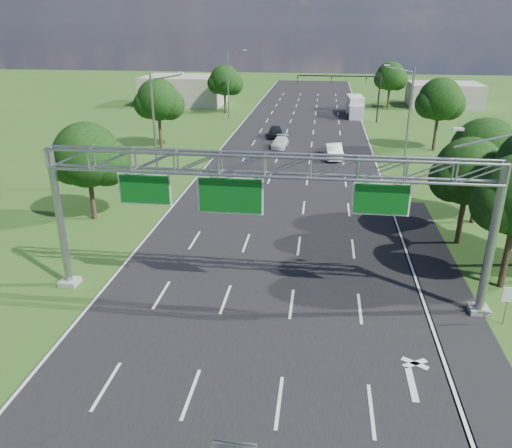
% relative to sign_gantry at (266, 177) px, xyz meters
% --- Properties ---
extents(ground, '(220.00, 220.00, 0.00)m').
position_rel_sign_gantry_xyz_m(ground, '(-0.33, 18.00, -6.89)').
color(ground, '#2A5319').
rests_on(ground, ground).
extents(road, '(18.00, 180.00, 0.02)m').
position_rel_sign_gantry_xyz_m(road, '(-0.33, 18.00, -6.89)').
color(road, black).
rests_on(road, ground).
extents(road_flare, '(3.00, 30.00, 0.02)m').
position_rel_sign_gantry_xyz_m(road_flare, '(9.87, 2.00, -6.89)').
color(road_flare, black).
rests_on(road_flare, ground).
extents(sign_gantry, '(23.50, 1.00, 9.56)m').
position_rel_sign_gantry_xyz_m(sign_gantry, '(0.00, 0.00, 0.00)').
color(sign_gantry, gray).
rests_on(sign_gantry, ground).
extents(regulatory_sign, '(0.60, 0.08, 2.10)m').
position_rel_sign_gantry_xyz_m(regulatory_sign, '(12.07, -1.02, -5.38)').
color(regulatory_sign, gray).
rests_on(regulatory_sign, ground).
extents(traffic_signal, '(12.21, 0.24, 7.00)m').
position_rel_sign_gantry_xyz_m(traffic_signal, '(7.15, 53.00, -1.72)').
color(traffic_signal, black).
rests_on(traffic_signal, ground).
extents(streetlight_l_near, '(2.97, 0.22, 10.16)m').
position_rel_sign_gantry_xyz_m(streetlight_l_near, '(-11.63, 18.00, -1.31)').
color(streetlight_l_near, gray).
rests_on(streetlight_l_near, ground).
extents(streetlight_l_far, '(2.97, 0.22, 10.16)m').
position_rel_sign_gantry_xyz_m(streetlight_l_far, '(-11.63, 53.00, -1.31)').
color(streetlight_l_far, gray).
rests_on(streetlight_l_far, ground).
extents(streetlight_r_mid, '(2.97, 0.22, 10.16)m').
position_rel_sign_gantry_xyz_m(streetlight_r_mid, '(10.97, 28.00, -1.31)').
color(streetlight_r_mid, gray).
rests_on(streetlight_r_mid, ground).
extents(tree_verge_la, '(5.76, 4.80, 7.40)m').
position_rel_sign_gantry_xyz_m(tree_verge_la, '(-14.25, 10.04, -2.13)').
color(tree_verge_la, '#2D2116').
rests_on(tree_verge_la, ground).
extents(tree_verge_lb, '(5.76, 4.80, 8.06)m').
position_rel_sign_gantry_xyz_m(tree_verge_lb, '(-16.25, 33.04, -1.48)').
color(tree_verge_lb, '#2D2116').
rests_on(tree_verge_lb, ground).
extents(tree_verge_lc, '(5.76, 4.80, 7.62)m').
position_rel_sign_gantry_xyz_m(tree_verge_lc, '(-13.25, 58.04, -1.92)').
color(tree_verge_lc, '#2D2116').
rests_on(tree_verge_lc, ground).
extents(tree_verge_rd, '(5.76, 4.80, 8.28)m').
position_rel_sign_gantry_xyz_m(tree_verge_rd, '(15.75, 36.04, -1.26)').
color(tree_verge_rd, '#2D2116').
rests_on(tree_verge_rd, ground).
extents(tree_verge_re, '(5.76, 4.80, 7.84)m').
position_rel_sign_gantry_xyz_m(tree_verge_re, '(13.75, 66.04, -1.70)').
color(tree_verge_re, '#2D2116').
rests_on(tree_verge_re, ground).
extents(building_left, '(14.00, 10.00, 5.00)m').
position_rel_sign_gantry_xyz_m(building_left, '(-22.33, 66.00, -4.39)').
color(building_left, '#A69E8B').
rests_on(building_left, ground).
extents(building_right, '(12.00, 9.00, 4.00)m').
position_rel_sign_gantry_xyz_m(building_right, '(23.67, 70.00, -4.89)').
color(building_right, '#A69E8B').
rests_on(building_right, ground).
extents(car_queue_a, '(2.01, 4.24, 1.19)m').
position_rel_sign_gantry_xyz_m(car_queue_a, '(-2.29, 35.15, -6.29)').
color(car_queue_a, white).
rests_on(car_queue_a, ground).
extents(car_queue_c, '(2.16, 4.41, 1.45)m').
position_rel_sign_gantry_xyz_m(car_queue_c, '(-3.33, 40.54, -6.17)').
color(car_queue_c, black).
rests_on(car_queue_c, ground).
extents(car_queue_d, '(2.22, 4.96, 1.58)m').
position_rel_sign_gantry_xyz_m(car_queue_d, '(4.01, 30.72, -6.10)').
color(car_queue_d, white).
rests_on(car_queue_d, ground).
extents(box_truck, '(2.63, 8.01, 2.99)m').
position_rel_sign_gantry_xyz_m(box_truck, '(7.67, 58.11, -5.46)').
color(box_truck, silver).
rests_on(box_truck, ground).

